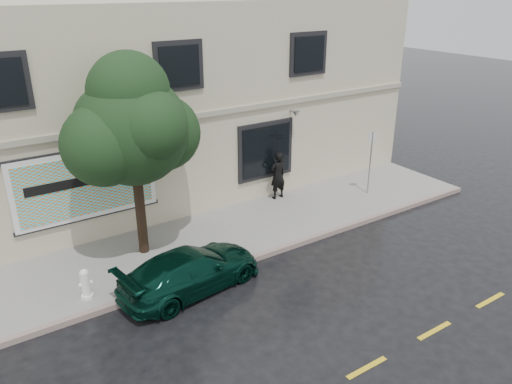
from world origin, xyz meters
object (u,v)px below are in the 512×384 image
pedestrian (278,175)px  fire_hydrant (86,284)px  car (191,270)px  street_tree (132,130)px

pedestrian → fire_hydrant: bearing=15.4°
car → fire_hydrant: size_ratio=4.81×
street_tree → fire_hydrant: (-2.10, -1.44, -3.31)m
street_tree → fire_hydrant: street_tree is taller
car → pedestrian: bearing=-65.4°
street_tree → fire_hydrant: size_ratio=6.44×
car → fire_hydrant: car is taller
pedestrian → street_tree: 6.38m
pedestrian → street_tree: street_tree is taller
car → street_tree: size_ratio=0.75×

